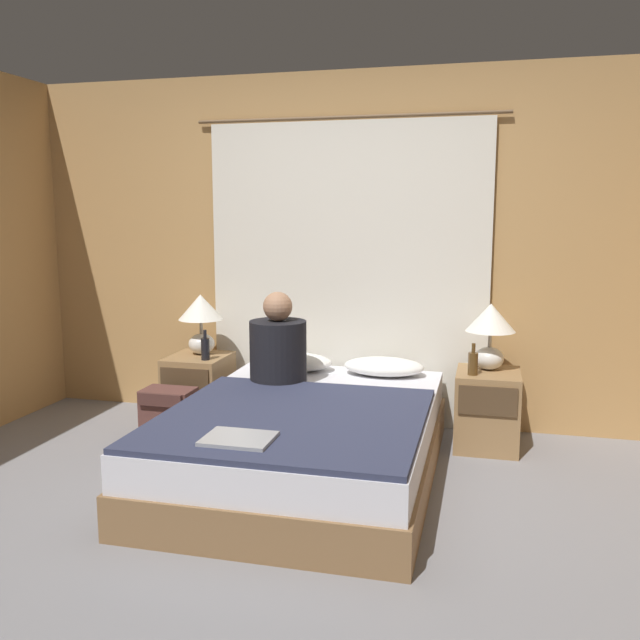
% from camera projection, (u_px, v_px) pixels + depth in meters
% --- Properties ---
extents(ground_plane, '(16.00, 16.00, 0.00)m').
position_uv_depth(ground_plane, '(272.00, 525.00, 3.34)').
color(ground_plane, gray).
extents(wall_back, '(4.88, 0.06, 2.50)m').
position_uv_depth(wall_back, '(348.00, 251.00, 4.88)').
color(wall_back, tan).
rests_on(wall_back, ground_plane).
extents(curtain_panel, '(2.21, 0.02, 2.19)m').
position_uv_depth(curtain_panel, '(346.00, 274.00, 4.85)').
color(curtain_panel, silver).
rests_on(curtain_panel, ground_plane).
extents(bed, '(1.45, 2.08, 0.42)m').
position_uv_depth(bed, '(307.00, 441.00, 3.94)').
color(bed, olive).
rests_on(bed, ground_plane).
extents(nightstand_left, '(0.40, 0.47, 0.50)m').
position_uv_depth(nightstand_left, '(199.00, 390.00, 4.90)').
color(nightstand_left, '#937047').
rests_on(nightstand_left, ground_plane).
extents(nightstand_right, '(0.40, 0.47, 0.50)m').
position_uv_depth(nightstand_right, '(487.00, 409.00, 4.41)').
color(nightstand_right, '#937047').
rests_on(nightstand_right, ground_plane).
extents(lamp_left, '(0.32, 0.32, 0.44)m').
position_uv_depth(lamp_left, '(201.00, 315.00, 4.88)').
color(lamp_left, silver).
rests_on(lamp_left, nightstand_left).
extents(lamp_right, '(0.32, 0.32, 0.44)m').
position_uv_depth(lamp_right, '(490.00, 327.00, 4.39)').
color(lamp_right, silver).
rests_on(lamp_right, nightstand_right).
extents(pillow_left, '(0.55, 0.34, 0.12)m').
position_uv_depth(pillow_left, '(294.00, 362.00, 4.77)').
color(pillow_left, white).
rests_on(pillow_left, bed).
extents(pillow_right, '(0.55, 0.34, 0.12)m').
position_uv_depth(pillow_right, '(384.00, 366.00, 4.62)').
color(pillow_right, white).
rests_on(pillow_right, bed).
extents(blanket_on_bed, '(1.39, 1.42, 0.03)m').
position_uv_depth(blanket_on_bed, '(292.00, 418.00, 3.62)').
color(blanket_on_bed, '#2D334C').
rests_on(blanket_on_bed, bed).
extents(person_left_in_bed, '(0.37, 0.37, 0.60)m').
position_uv_depth(person_left_in_bed, '(278.00, 347.00, 4.37)').
color(person_left_in_bed, black).
rests_on(person_left_in_bed, bed).
extents(beer_bottle_on_left_stand, '(0.06, 0.06, 0.21)m').
position_uv_depth(beer_bottle_on_left_stand, '(205.00, 348.00, 4.71)').
color(beer_bottle_on_left_stand, black).
rests_on(beer_bottle_on_left_stand, nightstand_left).
extents(beer_bottle_on_right_stand, '(0.06, 0.06, 0.20)m').
position_uv_depth(beer_bottle_on_right_stand, '(473.00, 363.00, 4.28)').
color(beer_bottle_on_right_stand, '#513819').
rests_on(beer_bottle_on_right_stand, nightstand_right).
extents(laptop_on_bed, '(0.33, 0.26, 0.02)m').
position_uv_depth(laptop_on_bed, '(239.00, 439.00, 3.21)').
color(laptop_on_bed, '#9EA0A5').
rests_on(laptop_on_bed, blanket_on_bed).
extents(backpack_on_floor, '(0.34, 0.25, 0.38)m').
position_uv_depth(backpack_on_floor, '(169.00, 413.00, 4.47)').
color(backpack_on_floor, brown).
rests_on(backpack_on_floor, ground_plane).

